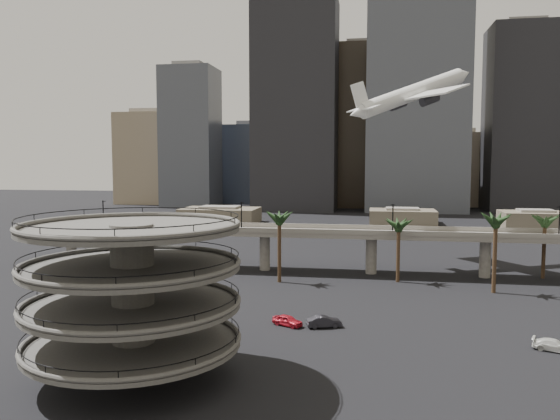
% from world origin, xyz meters
% --- Properties ---
extents(ground, '(700.00, 700.00, 0.00)m').
position_xyz_m(ground, '(0.00, 0.00, 0.00)').
color(ground, black).
rests_on(ground, ground).
extents(parking_ramp, '(22.20, 22.20, 17.35)m').
position_xyz_m(parking_ramp, '(-13.00, -4.00, 9.84)').
color(parking_ramp, '#4E4B48').
rests_on(parking_ramp, ground).
extents(overpass, '(130.00, 9.30, 14.70)m').
position_xyz_m(overpass, '(0.00, 55.00, 7.34)').
color(overpass, slate).
rests_on(overpass, ground).
extents(palm_trees, '(54.40, 18.40, 14.00)m').
position_xyz_m(palm_trees, '(21.48, 47.47, 11.30)').
color(palm_trees, '#48321F').
rests_on(palm_trees, ground).
extents(low_buildings, '(135.00, 27.50, 6.80)m').
position_xyz_m(low_buildings, '(6.89, 142.30, 2.86)').
color(low_buildings, brown).
rests_on(low_buildings, ground).
extents(skyline, '(269.00, 86.00, 109.43)m').
position_xyz_m(skyline, '(15.11, 217.09, 39.96)').
color(skyline, gray).
rests_on(skyline, ground).
extents(airborne_jet, '(29.78, 28.34, 14.47)m').
position_xyz_m(airborne_jet, '(19.44, 70.86, 37.75)').
color(airborne_jet, silver).
rests_on(airborne_jet, ground).
extents(car_a, '(4.73, 3.57, 1.50)m').
position_xyz_m(car_a, '(-0.20, 17.02, 0.75)').
color(car_a, red).
rests_on(car_a, ground).
extents(car_b, '(5.08, 3.14, 1.58)m').
position_xyz_m(car_b, '(4.84, 17.19, 0.79)').
color(car_b, '#232228').
rests_on(car_b, ground).
extents(car_c, '(5.20, 3.54, 1.40)m').
position_xyz_m(car_c, '(32.81, 12.41, 0.70)').
color(car_c, silver).
rests_on(car_c, ground).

